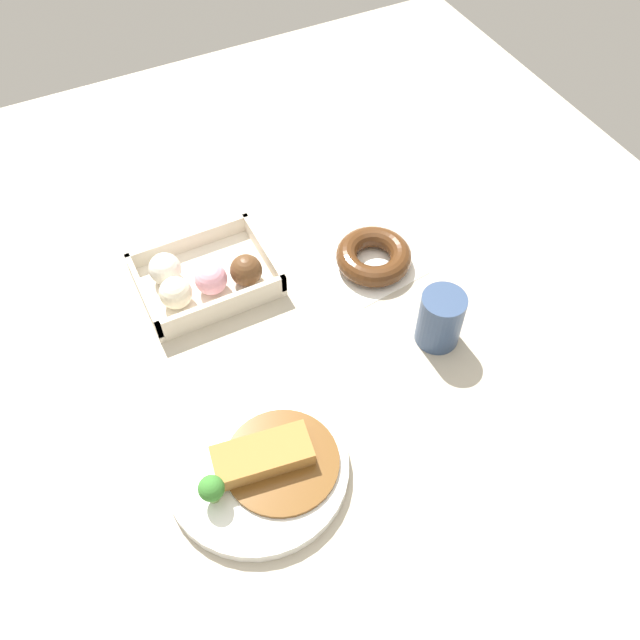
% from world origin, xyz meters
% --- Properties ---
extents(ground_plane, '(1.60, 1.60, 0.00)m').
position_xyz_m(ground_plane, '(0.00, 0.00, 0.00)').
color(ground_plane, '#B2A893').
extents(curry_plate, '(0.23, 0.23, 0.06)m').
position_xyz_m(curry_plate, '(-0.07, -0.14, 0.01)').
color(curry_plate, white).
rests_on(curry_plate, ground_plane).
extents(donut_box, '(0.20, 0.15, 0.06)m').
position_xyz_m(donut_box, '(-0.02, 0.18, 0.02)').
color(donut_box, beige).
rests_on(donut_box, ground_plane).
extents(chocolate_ring_donut, '(0.14, 0.14, 0.04)m').
position_xyz_m(chocolate_ring_donut, '(0.24, 0.11, 0.02)').
color(chocolate_ring_donut, white).
rests_on(chocolate_ring_donut, ground_plane).
extents(coffee_mug, '(0.06, 0.06, 0.09)m').
position_xyz_m(coffee_mug, '(0.25, -0.06, 0.04)').
color(coffee_mug, '#33476B').
rests_on(coffee_mug, ground_plane).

